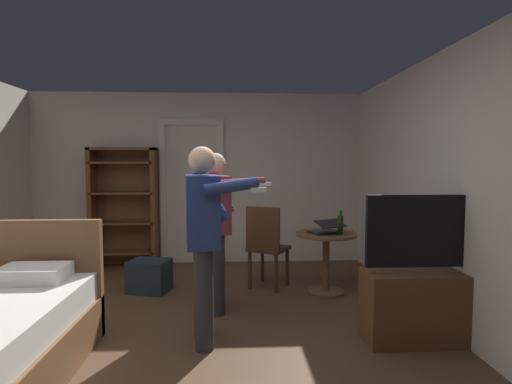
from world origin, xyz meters
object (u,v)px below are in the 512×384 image
Objects in this scene: bookshelf at (124,203)px; tv_flatscreen at (424,297)px; person_striped_shirt at (216,221)px; bottle_on_table at (340,224)px; person_blue_shirt at (204,231)px; side_table at (326,252)px; wooden_chair at (266,243)px; laptop at (326,229)px; suitcase_dark at (149,276)px.

bookshelf reaches higher than tv_flatscreen.
bottle_on_table is at bearing 16.22° from person_striped_shirt.
person_blue_shirt is 0.75m from person_striped_shirt.
tv_flatscreen is 1.40m from side_table.
tv_flatscreen is at bearing -50.91° from wooden_chair.
person_striped_shirt is (-1.37, -0.40, 0.10)m from bottle_on_table.
tv_flatscreen is 4.70× the size of bottle_on_table.
tv_flatscreen is 1.42m from laptop.
bookshelf is 3.00m from side_table.
bottle_on_table is (0.15, -0.04, 0.06)m from laptop.
person_blue_shirt is (-1.84, 0.06, 0.56)m from tv_flatscreen.
bookshelf is 3.13m from bottle_on_table.
bottle_on_table is (-0.40, 1.21, 0.43)m from tv_flatscreen.
person_striped_shirt is (1.40, -1.85, -0.01)m from bookshelf.
bottle_on_table is at bearing -19.31° from wooden_chair.
bottle_on_table reaches higher than side_table.
tv_flatscreen is at bearing -71.68° from bottle_on_table.
person_striped_shirt is 1.26m from suitcase_dark.
suitcase_dark is (-1.37, -0.04, -0.36)m from wooden_chair.
laptop reaches higher than suitcase_dark.
bookshelf is 6.49× the size of bottle_on_table.
person_blue_shirt reaches higher than suitcase_dark.
person_striped_shirt reaches higher than suitcase_dark.
bottle_on_table is at bearing 8.32° from suitcase_dark.
bookshelf is 1.05× the size of person_blue_shirt.
tv_flatscreen is at bearing -14.67° from suitcase_dark.
suitcase_dark is at bearing -63.94° from bookshelf.
bookshelf is at bearing 140.01° from tv_flatscreen.
bottle_on_table is at bearing 38.51° from person_blue_shirt.
side_table is at bearing 112.74° from tv_flatscreen.
wooden_chair is at bearing 66.33° from person_blue_shirt.
suitcase_dark is at bearing 117.93° from person_blue_shirt.
person_striped_shirt reaches higher than wooden_chair.
suitcase_dark is at bearing 141.47° from person_striped_shirt.
person_striped_shirt reaches higher than side_table.
bookshelf is 3.88× the size of suitcase_dark.
wooden_chair is 0.62× the size of person_striped_shirt.
person_blue_shirt is 1.02× the size of person_striped_shirt.
bookshelf reaches higher than bottle_on_table.
person_blue_shirt is 3.70× the size of suitcase_dark.
tv_flatscreen reaches higher than wooden_chair.
wooden_chair is at bearing 50.83° from person_striped_shirt.
person_blue_shirt is (-1.29, -1.19, 0.19)m from laptop.
bookshelf reaches higher than suitcase_dark.
wooden_chair is 0.61× the size of person_blue_shirt.
bottle_on_table is at bearing 108.32° from tv_flatscreen.
bottle_on_table reaches higher than laptop.
laptop is 1.30m from person_striped_shirt.
wooden_chair is at bearing 129.09° from tv_flatscreen.
bookshelf is 2.31m from wooden_chair.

